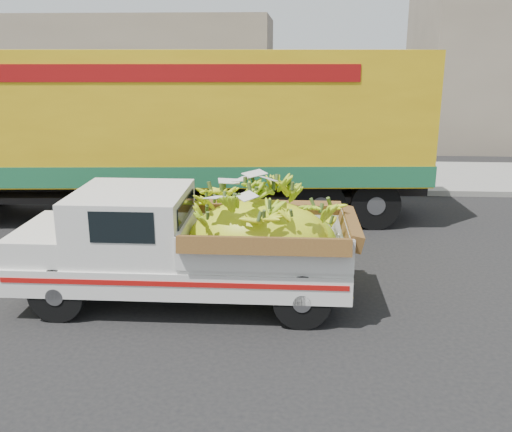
{
  "coord_description": "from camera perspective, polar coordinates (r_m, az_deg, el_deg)",
  "views": [
    {
      "loc": [
        1.9,
        -8.55,
        3.82
      ],
      "look_at": [
        1.35,
        0.23,
        1.23
      ],
      "focal_mm": 40.0,
      "sensor_mm": 36.0,
      "label": 1
    }
  ],
  "objects": [
    {
      "name": "ground",
      "position": [
        9.55,
        -8.24,
        -7.36
      ],
      "size": [
        100.0,
        100.0,
        0.0
      ],
      "primitive_type": "plane",
      "color": "black",
      "rests_on": "ground"
    },
    {
      "name": "sidewalk",
      "position": [
        17.88,
        -2.58,
        4.27
      ],
      "size": [
        60.0,
        4.0,
        0.14
      ],
      "primitive_type": "cube",
      "color": "gray",
      "rests_on": "ground"
    },
    {
      "name": "pickup_truck",
      "position": [
        8.76,
        -4.73,
        -2.8
      ],
      "size": [
        5.05,
        1.86,
        1.77
      ],
      "rotation": [
        0.0,
        0.0,
        -0.0
      ],
      "color": "black",
      "rests_on": "ground"
    },
    {
      "name": "curb",
      "position": [
        15.84,
        -3.39,
        2.7
      ],
      "size": [
        60.0,
        0.25,
        0.15
      ],
      "primitive_type": "cube",
      "color": "gray",
      "rests_on": "ground"
    },
    {
      "name": "building_left",
      "position": [
        25.33,
        -19.9,
        12.47
      ],
      "size": [
        18.0,
        6.0,
        5.0
      ],
      "primitive_type": "cube",
      "color": "gray",
      "rests_on": "ground"
    },
    {
      "name": "semi_trailer",
      "position": [
        13.26,
        -9.14,
        8.83
      ],
      "size": [
        12.04,
        3.37,
        3.8
      ],
      "rotation": [
        0.0,
        0.0,
        0.07
      ],
      "color": "black",
      "rests_on": "ground"
    }
  ]
}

